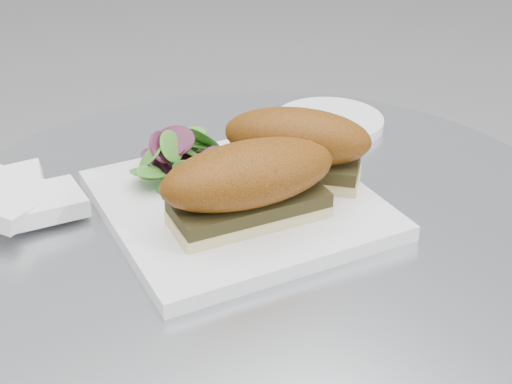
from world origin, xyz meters
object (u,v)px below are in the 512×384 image
(saucer, at_px, (329,122))
(plate, at_px, (238,204))
(sandwich_right, at_px, (297,144))
(sandwich_left, at_px, (249,182))

(saucer, bearing_deg, plate, -152.86)
(plate, distance_m, sandwich_right, 0.09)
(plate, xyz_separation_m, sandwich_right, (0.07, -0.00, 0.05))
(sandwich_right, bearing_deg, sandwich_left, -108.01)
(plate, height_order, saucer, plate)
(plate, xyz_separation_m, saucer, (0.22, 0.11, -0.00))
(saucer, bearing_deg, sandwich_right, -141.33)
(sandwich_left, xyz_separation_m, saucer, (0.23, 0.15, -0.05))
(sandwich_right, distance_m, saucer, 0.19)
(plate, xyz_separation_m, sandwich_left, (-0.02, -0.04, 0.05))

